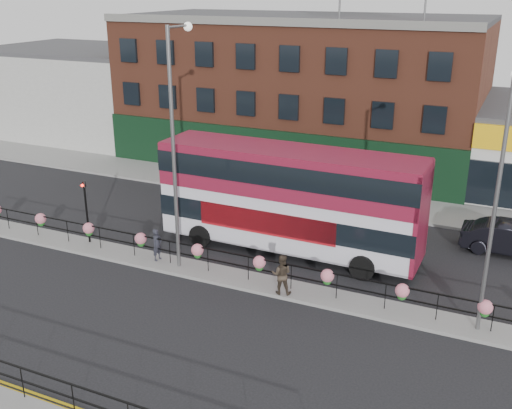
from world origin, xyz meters
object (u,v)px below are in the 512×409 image
at_px(double_decker_bus, 290,190).
at_px(lamp_column_east, 498,186).
at_px(lamp_column_west, 176,130).
at_px(car, 512,239).
at_px(pedestrian_b, 282,274).
at_px(pedestrian_a, 157,245).

height_order(double_decker_bus, lamp_column_east, lamp_column_east).
relative_size(double_decker_bus, lamp_column_west, 1.19).
bearing_deg(car, lamp_column_west, 119.34).
distance_m(double_decker_bus, car, 11.00).
bearing_deg(pedestrian_b, lamp_column_east, 169.73).
xyz_separation_m(pedestrian_b, lamp_column_east, (7.76, 0.73, 4.72)).
distance_m(double_decker_bus, lamp_column_east, 10.17).
bearing_deg(pedestrian_a, lamp_column_west, -76.94).
height_order(pedestrian_a, lamp_column_west, lamp_column_west).
height_order(pedestrian_b, lamp_column_west, lamp_column_west).
bearing_deg(lamp_column_east, lamp_column_west, -179.96).
bearing_deg(pedestrian_b, pedestrian_a, -20.83).
bearing_deg(pedestrian_b, lamp_column_west, -23.52).
height_order(double_decker_bus, pedestrian_b, double_decker_bus).
distance_m(car, lamp_column_west, 16.83).
bearing_deg(pedestrian_b, double_decker_bus, -88.13).
xyz_separation_m(pedestrian_a, lamp_column_east, (14.25, 0.15, 4.82)).
relative_size(car, lamp_column_west, 0.44).
xyz_separation_m(car, lamp_column_east, (-0.77, -7.78, 4.96)).
relative_size(car, pedestrian_b, 2.73).
distance_m(pedestrian_a, lamp_column_west, 5.69).
relative_size(pedestrian_a, pedestrian_b, 0.88).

